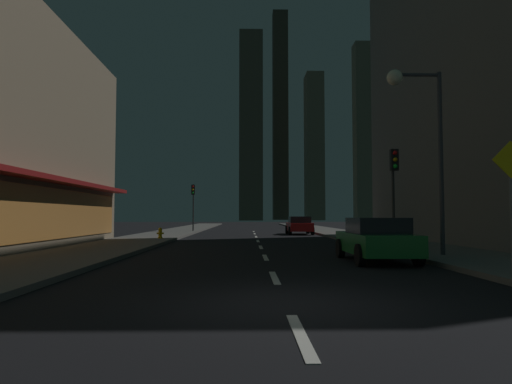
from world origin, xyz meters
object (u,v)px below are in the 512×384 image
Objects in this scene: traffic_light_near_right at (394,176)px; traffic_light_far_left at (193,197)px; fire_hydrant_far_left at (160,233)px; car_parked_far at (299,225)px; pedestrian_crossing_sign at (511,195)px; car_parked_near at (376,239)px; street_lamp_right at (417,116)px.

traffic_light_near_right is 24.21m from traffic_light_far_left.
traffic_light_far_left is at bearing 88.24° from fire_hydrant_far_left.
traffic_light_far_left is (-11.00, 21.57, 0.00)m from traffic_light_near_right.
car_parked_far reaches higher than fire_hydrant_far_left.
traffic_light_near_right is 1.00× the size of traffic_light_far_left.
car_parked_far is at bearing -24.07° from traffic_light_far_left.
pedestrian_crossing_sign reaches higher than car_parked_far.
street_lamp_right is (1.78, 0.83, 4.33)m from car_parked_near.
traffic_light_far_left is at bearing 113.96° from street_lamp_right.
traffic_light_far_left is 0.64× the size of street_lamp_right.
street_lamp_right reaches higher than car_parked_near.
pedestrian_crossing_sign is at bearing -87.52° from street_lamp_right.
street_lamp_right is at bearing -45.51° from fire_hydrant_far_left.
pedestrian_crossing_sign is (2.00, -25.50, 1.28)m from car_parked_far.
street_lamp_right reaches higher than car_parked_far.
car_parked_far is (0.00, 21.25, 0.00)m from car_parked_near.
pedestrian_crossing_sign is (11.10, -29.57, -1.18)m from traffic_light_far_left.
car_parked_near is at bearing 115.17° from pedestrian_crossing_sign.
traffic_light_near_right is at bearing 63.10° from car_parked_near.
traffic_light_near_right is at bearing -83.80° from car_parked_far.
fire_hydrant_far_left is 0.16× the size of traffic_light_far_left.
traffic_light_far_left is at bearing 109.78° from car_parked_near.
car_parked_far is at bearing 43.24° from fire_hydrant_far_left.
traffic_light_far_left is (-9.10, 25.31, 2.45)m from car_parked_near.
street_lamp_right is at bearing -66.04° from traffic_light_far_left.
traffic_light_near_right is 1.33× the size of pedestrian_crossing_sign.
traffic_light_near_right is at bearing 87.64° from street_lamp_right.
car_parked_far is at bearing 94.48° from pedestrian_crossing_sign.
fire_hydrant_far_left is at bearing 143.08° from traffic_light_near_right.
traffic_light_near_right reaches higher than car_parked_far.
car_parked_far is 10.26m from traffic_light_far_left.
car_parked_near is at bearing -70.22° from traffic_light_far_left.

